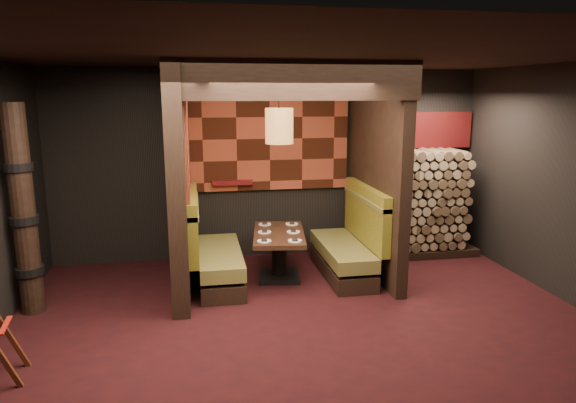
# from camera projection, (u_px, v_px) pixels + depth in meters

# --- Properties ---
(floor) EXTENTS (6.50, 5.50, 0.02)m
(floor) POSITION_uv_depth(u_px,v_px,m) (310.00, 333.00, 5.46)
(floor) COLOR black
(floor) RESTS_ON ground
(ceiling) EXTENTS (6.50, 5.50, 0.02)m
(ceiling) POSITION_uv_depth(u_px,v_px,m) (313.00, 54.00, 4.86)
(ceiling) COLOR black
(ceiling) RESTS_ON ground
(wall_back) EXTENTS (6.50, 0.02, 2.85)m
(wall_back) POSITION_uv_depth(u_px,v_px,m) (271.00, 164.00, 7.82)
(wall_back) COLOR black
(wall_back) RESTS_ON ground
(wall_front) EXTENTS (6.50, 0.02, 2.85)m
(wall_front) POSITION_uv_depth(u_px,v_px,m) (437.00, 317.00, 2.51)
(wall_front) COLOR black
(wall_front) RESTS_ON ground
(partition_left) EXTENTS (0.20, 2.20, 2.85)m
(partition_left) POSITION_uv_depth(u_px,v_px,m) (179.00, 179.00, 6.51)
(partition_left) COLOR black
(partition_left) RESTS_ON floor
(partition_right) EXTENTS (0.15, 2.10, 2.85)m
(partition_right) POSITION_uv_depth(u_px,v_px,m) (376.00, 172.00, 7.03)
(partition_right) COLOR black
(partition_right) RESTS_ON floor
(header_beam) EXTENTS (2.85, 0.18, 0.44)m
(header_beam) POSITION_uv_depth(u_px,v_px,m) (296.00, 80.00, 5.58)
(header_beam) COLOR black
(header_beam) RESTS_ON partition_left
(tapa_back_panel) EXTENTS (2.40, 0.06, 1.55)m
(tapa_back_panel) POSITION_uv_depth(u_px,v_px,m) (270.00, 139.00, 7.68)
(tapa_back_panel) COLOR #A24128
(tapa_back_panel) RESTS_ON wall_back
(tapa_side_panel) EXTENTS (0.04, 1.85, 1.45)m
(tapa_side_panel) POSITION_uv_depth(u_px,v_px,m) (187.00, 144.00, 6.61)
(tapa_side_panel) COLOR #A24128
(tapa_side_panel) RESTS_ON partition_left
(lacquer_shelf) EXTENTS (0.60, 0.12, 0.07)m
(lacquer_shelf) POSITION_uv_depth(u_px,v_px,m) (232.00, 182.00, 7.66)
(lacquer_shelf) COLOR #5F1315
(lacquer_shelf) RESTS_ON wall_back
(booth_bench_left) EXTENTS (0.68, 1.60, 1.14)m
(booth_bench_left) POSITION_uv_depth(u_px,v_px,m) (212.00, 254.00, 6.80)
(booth_bench_left) COLOR black
(booth_bench_left) RESTS_ON floor
(booth_bench_right) EXTENTS (0.68, 1.60, 1.14)m
(booth_bench_right) POSITION_uv_depth(u_px,v_px,m) (349.00, 247.00, 7.13)
(booth_bench_right) COLOR black
(booth_bench_right) RESTS_ON floor
(dining_table) EXTENTS (0.84, 1.32, 0.65)m
(dining_table) POSITION_uv_depth(u_px,v_px,m) (279.00, 249.00, 6.95)
(dining_table) COLOR black
(dining_table) RESTS_ON floor
(place_settings) EXTENTS (0.69, 1.07, 0.03)m
(place_settings) POSITION_uv_depth(u_px,v_px,m) (279.00, 232.00, 6.90)
(place_settings) COLOR white
(place_settings) RESTS_ON dining_table
(pendant_lamp) EXTENTS (0.36, 0.36, 1.00)m
(pendant_lamp) POSITION_uv_depth(u_px,v_px,m) (279.00, 126.00, 6.56)
(pendant_lamp) COLOR #AF7438
(pendant_lamp) RESTS_ON ceiling
(totem_column) EXTENTS (0.31, 0.31, 2.40)m
(totem_column) POSITION_uv_depth(u_px,v_px,m) (23.00, 212.00, 5.74)
(totem_column) COLOR black
(totem_column) RESTS_ON floor
(firewood_stack) EXTENTS (1.73, 0.70, 1.64)m
(firewood_stack) POSITION_uv_depth(u_px,v_px,m) (421.00, 203.00, 7.95)
(firewood_stack) COLOR black
(firewood_stack) RESTS_ON floor
(mosaic_header) EXTENTS (1.83, 0.10, 0.56)m
(mosaic_header) POSITION_uv_depth(u_px,v_px,m) (415.00, 130.00, 8.04)
(mosaic_header) COLOR maroon
(mosaic_header) RESTS_ON wall_back
(bay_front_post) EXTENTS (0.08, 0.08, 2.85)m
(bay_front_post) POSITION_uv_depth(u_px,v_px,m) (376.00, 169.00, 7.29)
(bay_front_post) COLOR black
(bay_front_post) RESTS_ON floor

